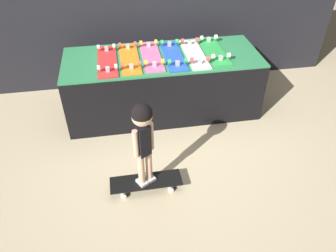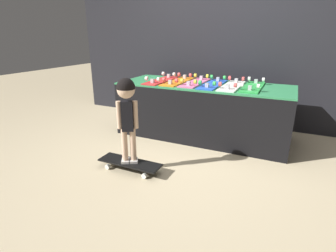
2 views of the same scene
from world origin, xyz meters
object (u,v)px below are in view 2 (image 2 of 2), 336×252
skateboard_on_floor (130,163)px  child (127,105)px  skateboard_orange_on_rack (178,81)px  skateboard_green_on_rack (253,86)px  skateboard_pink_on_rack (195,82)px  skateboard_white_on_rack (232,85)px  skateboard_blue_on_rack (213,84)px  skateboard_red_on_rack (161,80)px

skateboard_on_floor → child: child is taller
skateboard_orange_on_rack → skateboard_green_on_rack: bearing=1.8°
skateboard_pink_on_rack → child: (-0.24, -1.26, -0.04)m
skateboard_orange_on_rack → skateboard_white_on_rack: same height
skateboard_orange_on_rack → skateboard_blue_on_rack: 0.49m
skateboard_pink_on_rack → skateboard_blue_on_rack: size_ratio=1.00×
skateboard_green_on_rack → skateboard_blue_on_rack: bearing=-174.9°
skateboard_orange_on_rack → skateboard_pink_on_rack: bearing=3.2°
skateboard_orange_on_rack → skateboard_on_floor: (0.01, -1.25, -0.65)m
skateboard_pink_on_rack → skateboard_orange_on_rack: bearing=-176.8°
skateboard_red_on_rack → skateboard_white_on_rack: 0.98m
skateboard_orange_on_rack → skateboard_green_on_rack: same height
skateboard_red_on_rack → skateboard_white_on_rack: size_ratio=1.00×
skateboard_pink_on_rack → skateboard_on_floor: skateboard_pink_on_rack is taller
skateboard_red_on_rack → skateboard_on_floor: bearing=-78.4°
skateboard_red_on_rack → skateboard_orange_on_rack: same height
skateboard_blue_on_rack → skateboard_on_floor: 1.48m
skateboard_on_floor → child: size_ratio=0.78×
skateboard_pink_on_rack → skateboard_red_on_rack: bearing=-176.2°
skateboard_pink_on_rack → skateboard_green_on_rack: same height
skateboard_orange_on_rack → skateboard_white_on_rack: bearing=-0.9°
skateboard_red_on_rack → child: size_ratio=0.88×
skateboard_white_on_rack → skateboard_pink_on_rack: bearing=177.1°
skateboard_white_on_rack → skateboard_on_floor: size_ratio=1.13×
child → skateboard_white_on_rack: bearing=30.3°
skateboard_on_floor → skateboard_orange_on_rack: bearing=90.4°
skateboard_pink_on_rack → skateboard_on_floor: (-0.24, -1.26, -0.65)m
skateboard_blue_on_rack → skateboard_white_on_rack: same height
skateboard_pink_on_rack → skateboard_green_on_rack: 0.73m
skateboard_blue_on_rack → skateboard_on_floor: skateboard_blue_on_rack is taller
skateboard_red_on_rack → skateboard_green_on_rack: same height
skateboard_blue_on_rack → skateboard_white_on_rack: size_ratio=1.00×
skateboard_orange_on_rack → skateboard_white_on_rack: size_ratio=1.00×
skateboard_green_on_rack → child: bearing=-127.2°
skateboard_blue_on_rack → skateboard_green_on_rack: size_ratio=1.00×
skateboard_red_on_rack → skateboard_on_floor: 1.41m
skateboard_orange_on_rack → skateboard_blue_on_rack: size_ratio=1.00×
skateboard_green_on_rack → skateboard_red_on_rack: bearing=-177.7°
skateboard_green_on_rack → skateboard_on_floor: skateboard_green_on_rack is taller
skateboard_white_on_rack → skateboard_on_floor: 1.57m
skateboard_red_on_rack → skateboard_green_on_rack: bearing=2.3°
skateboard_green_on_rack → child: (-0.97, -1.28, -0.04)m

